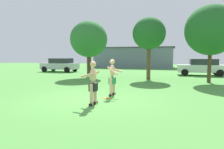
{
  "coord_description": "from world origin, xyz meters",
  "views": [
    {
      "loc": [
        3.37,
        -8.28,
        1.86
      ],
      "look_at": [
        0.55,
        1.41,
        0.97
      ],
      "focal_mm": 33.75,
      "sensor_mm": 36.0,
      "label": 1
    }
  ],
  "objects": [
    {
      "name": "car_white_mid_lot",
      "position": [
        5.99,
        13.38,
        0.82
      ],
      "size": [
        4.33,
        2.08,
        1.58
      ],
      "color": "white",
      "rests_on": "ground_plane"
    },
    {
      "name": "tree_behind_players",
      "position": [
        -3.67,
        8.74,
        3.28
      ],
      "size": [
        3.2,
        3.2,
        4.86
      ],
      "color": "#4C3823",
      "rests_on": "ground_plane"
    },
    {
      "name": "tree_right_field",
      "position": [
        1.48,
        8.7,
        3.6
      ],
      "size": [
        2.61,
        2.61,
        4.9
      ],
      "color": "brown",
      "rests_on": "ground_plane"
    },
    {
      "name": "frisbee",
      "position": [
        0.6,
        0.38,
        0.01
      ],
      "size": [
        0.27,
        0.27,
        0.03
      ],
      "primitive_type": "cylinder",
      "color": "orange",
      "rests_on": "ground_plane"
    },
    {
      "name": "player_with_cap",
      "position": [
        0.46,
        -0.87,
        0.91
      ],
      "size": [
        0.6,
        0.65,
        1.67
      ],
      "color": "black",
      "rests_on": "ground_plane"
    },
    {
      "name": "outbuilding_behind_lot",
      "position": [
        -2.72,
        25.75,
        1.63
      ],
      "size": [
        12.62,
        5.89,
        3.24
      ],
      "color": "slate",
      "rests_on": "ground_plane"
    },
    {
      "name": "car_silver_near_post",
      "position": [
        -9.45,
        13.82,
        0.82
      ],
      "size": [
        4.37,
        2.18,
        1.58
      ],
      "color": "silver",
      "rests_on": "ground_plane"
    },
    {
      "name": "player_in_green",
      "position": [
        0.64,
        1.18,
        0.91
      ],
      "size": [
        0.61,
        0.7,
        1.71
      ],
      "color": "black",
      "rests_on": "ground_plane"
    },
    {
      "name": "lamp_post",
      "position": [
        1.02,
        11.9,
        3.26
      ],
      "size": [
        0.6,
        0.24,
        5.25
      ],
      "color": "black",
      "rests_on": "ground_plane"
    },
    {
      "name": "ground_plane",
      "position": [
        0.0,
        0.0,
        0.0
      ],
      "size": [
        80.0,
        80.0,
        0.0
      ],
      "primitive_type": "plane",
      "color": "#4C8E3D"
    },
    {
      "name": "tree_left_field",
      "position": [
        5.79,
        7.64,
        3.62
      ],
      "size": [
        3.47,
        3.47,
        5.35
      ],
      "color": "#4C3823",
      "rests_on": "ground_plane"
    }
  ]
}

